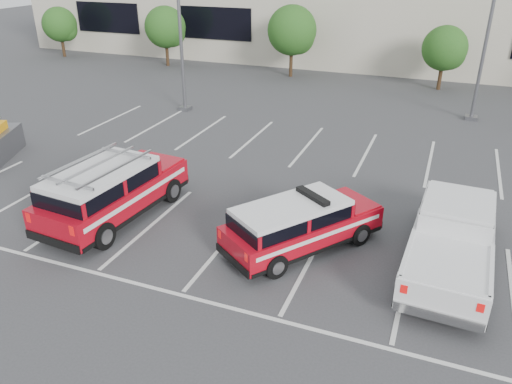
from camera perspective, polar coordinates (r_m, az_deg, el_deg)
ground at (r=15.54m, az=-3.46°, el=-5.69°), size 120.00×120.00×0.00m
stall_markings at (r=19.21m, az=2.13°, el=0.90°), size 23.00×15.00×0.01m
tree_far_left at (r=46.08m, az=-21.40°, el=17.29°), size 2.77×2.77×3.99m
tree_left at (r=40.11m, az=-10.18°, el=17.91°), size 3.07×3.07×4.42m
tree_mid_left at (r=35.97m, az=4.29°, el=17.76°), size 3.37×3.37×4.85m
tree_mid_right at (r=34.46m, az=20.89°, el=14.94°), size 2.77×2.77×3.99m
light_pole_left at (r=27.74m, az=-8.78°, el=19.59°), size 0.90×0.60×10.24m
light_pole_mid at (r=28.13m, az=25.25°, el=17.64°), size 0.90×0.60×10.24m
fire_chief_suv at (r=14.91m, az=5.09°, el=-4.09°), size 4.27×5.00×1.71m
white_pickup at (r=15.08m, az=21.41°, el=-5.43°), size 2.37×6.13×1.85m
ladder_suv at (r=17.12m, az=-16.10°, el=-0.29°), size 2.62×5.63×2.15m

